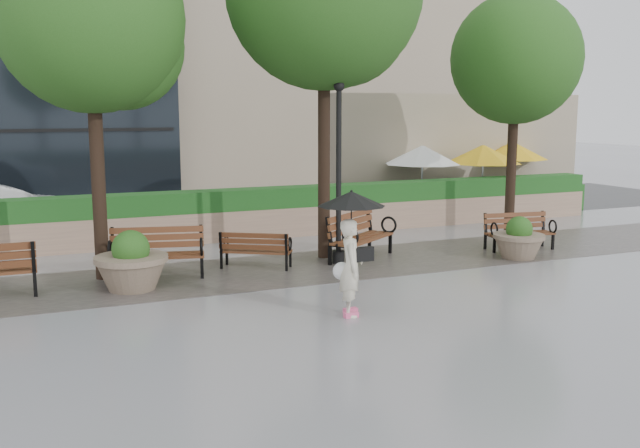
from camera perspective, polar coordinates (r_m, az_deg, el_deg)
name	(u,v)px	position (r m, az deg, el deg)	size (l,w,h in m)	color
ground	(334,304)	(12.95, 1.15, -6.41)	(100.00, 100.00, 0.00)	gray
cobble_strip	(277,270)	(15.65, -3.43, -3.67)	(28.00, 3.20, 0.01)	#383330
hedge_wall	(226,215)	(19.27, -7.52, 0.70)	(24.00, 0.80, 1.35)	tan
cafe_wall	(460,151)	(25.95, 11.17, 5.75)	(10.00, 0.60, 4.00)	tan
cafe_hedge	(485,202)	(24.02, 13.04, 1.70)	(8.00, 0.50, 0.90)	#1A4F1A
asphalt_street	(192,219)	(23.20, -10.21, 0.42)	(40.00, 7.00, 0.00)	black
bench_1	(157,263)	(15.24, -12.89, -3.07)	(2.04, 1.19, 1.03)	#5A341A
bench_2	(256,257)	(15.79, -5.14, -2.68)	(1.62, 1.33, 0.82)	#5A341A
bench_3	(361,246)	(16.68, 3.29, -1.74)	(2.11, 1.82, 1.09)	#5A341A
bench_4	(519,239)	(18.47, 15.63, -1.17)	(1.78, 0.93, 0.91)	#5A341A
planter_left	(131,267)	(14.29, -14.85, -3.33)	(1.41, 1.41, 1.18)	#7F6B56
planter_right	(519,242)	(17.38, 15.61, -1.39)	(1.20, 1.20, 1.00)	#7F6B56
lamppost	(339,185)	(15.97, 1.50, 3.16)	(0.28, 0.28, 4.10)	black
tree_0	(98,27)	(15.26, -17.32, 14.82)	(3.73, 3.69, 7.07)	black
tree_2	(518,64)	(21.17, 15.59, 12.25)	(3.68, 3.62, 6.67)	black
patio_umb_white	(422,155)	(23.50, 8.20, 5.46)	(2.50, 2.50, 2.30)	black
patio_umb_yellow_a	(483,155)	(24.20, 12.92, 5.43)	(2.50, 2.50, 2.30)	black
patio_umb_yellow_b	(512,151)	(26.55, 15.14, 5.66)	(2.50, 2.50, 2.30)	black
car_right	(4,209)	(22.18, -23.97, 1.13)	(1.43, 4.11, 1.35)	silver
pedestrian	(351,241)	(12.02, 2.50, -1.34)	(1.15, 1.15, 2.12)	beige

